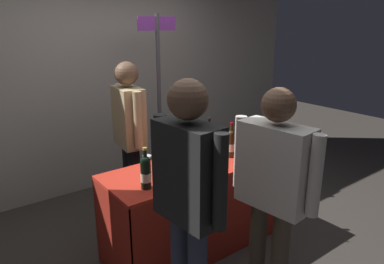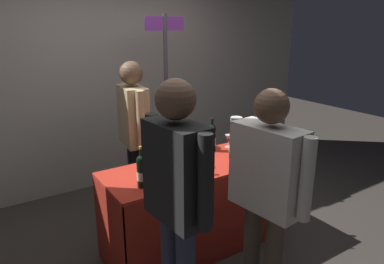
% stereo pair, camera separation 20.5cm
% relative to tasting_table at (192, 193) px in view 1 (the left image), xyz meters
% --- Properties ---
extents(ground_plane, '(12.00, 12.00, 0.00)m').
position_rel_tasting_table_xyz_m(ground_plane, '(0.00, 0.00, -0.53)').
color(ground_plane, '#38332D').
extents(back_partition, '(6.05, 0.12, 3.03)m').
position_rel_tasting_table_xyz_m(back_partition, '(0.00, 1.79, 0.98)').
color(back_partition, '#9E998E').
rests_on(back_partition, ground_plane).
extents(tasting_table, '(1.53, 0.63, 0.79)m').
position_rel_tasting_table_xyz_m(tasting_table, '(0.00, 0.00, 0.00)').
color(tasting_table, red).
rests_on(tasting_table, ground_plane).
extents(featured_wine_bottle, '(0.07, 0.07, 0.33)m').
position_rel_tasting_table_xyz_m(featured_wine_bottle, '(0.55, -0.01, 0.40)').
color(featured_wine_bottle, black).
rests_on(featured_wine_bottle, tasting_table).
extents(display_bottle_0, '(0.08, 0.08, 0.32)m').
position_rel_tasting_table_xyz_m(display_bottle_0, '(-0.53, -0.14, 0.39)').
color(display_bottle_0, black).
rests_on(display_bottle_0, tasting_table).
extents(display_bottle_1, '(0.08, 0.08, 0.32)m').
position_rel_tasting_table_xyz_m(display_bottle_1, '(0.36, 0.21, 0.40)').
color(display_bottle_1, black).
rests_on(display_bottle_1, tasting_table).
extents(display_bottle_2, '(0.07, 0.07, 0.35)m').
position_rel_tasting_table_xyz_m(display_bottle_2, '(-0.21, -0.05, 0.41)').
color(display_bottle_2, '#38230F').
rests_on(display_bottle_2, tasting_table).
extents(display_bottle_3, '(0.07, 0.07, 0.32)m').
position_rel_tasting_table_xyz_m(display_bottle_3, '(0.40, -0.05, 0.39)').
color(display_bottle_3, '#38230F').
rests_on(display_bottle_3, tasting_table).
extents(wine_glass_near_vendor, '(0.07, 0.07, 0.13)m').
position_rel_tasting_table_xyz_m(wine_glass_near_vendor, '(0.56, 0.21, 0.35)').
color(wine_glass_near_vendor, silver).
rests_on(wine_glass_near_vendor, tasting_table).
extents(wine_glass_mid, '(0.07, 0.07, 0.14)m').
position_rel_tasting_table_xyz_m(wine_glass_mid, '(-0.37, 0.12, 0.37)').
color(wine_glass_mid, silver).
rests_on(wine_glass_mid, tasting_table).
extents(wine_glass_near_taster, '(0.07, 0.07, 0.13)m').
position_rel_tasting_table_xyz_m(wine_glass_near_taster, '(0.01, -0.04, 0.35)').
color(wine_glass_near_taster, silver).
rests_on(wine_glass_near_taster, tasting_table).
extents(flower_vase, '(0.10, 0.10, 0.37)m').
position_rel_tasting_table_xyz_m(flower_vase, '(-0.21, 0.10, 0.38)').
color(flower_vase, tan).
rests_on(flower_vase, tasting_table).
extents(brochure_stand, '(0.09, 0.14, 0.13)m').
position_rel_tasting_table_xyz_m(brochure_stand, '(0.49, -0.19, 0.33)').
color(brochure_stand, silver).
rests_on(brochure_stand, tasting_table).
extents(vendor_presenter, '(0.26, 0.56, 1.62)m').
position_rel_tasting_table_xyz_m(vendor_presenter, '(-0.19, 0.76, 0.43)').
color(vendor_presenter, black).
rests_on(vendor_presenter, ground_plane).
extents(taster_foreground_right, '(0.26, 0.64, 1.59)m').
position_rel_tasting_table_xyz_m(taster_foreground_right, '(0.01, -0.87, 0.42)').
color(taster_foreground_right, '#4C4233').
rests_on(taster_foreground_right, ground_plane).
extents(taster_foreground_left, '(0.25, 0.59, 1.68)m').
position_rel_tasting_table_xyz_m(taster_foreground_left, '(-0.58, -0.73, 0.48)').
color(taster_foreground_left, '#2D3347').
rests_on(taster_foreground_left, ground_plane).
extents(booth_signpost, '(0.46, 0.04, 2.06)m').
position_rel_tasting_table_xyz_m(booth_signpost, '(0.36, 1.08, 0.69)').
color(booth_signpost, '#47474C').
rests_on(booth_signpost, ground_plane).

